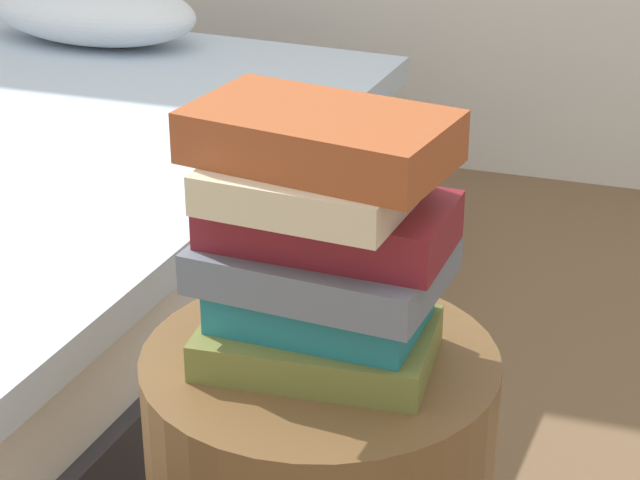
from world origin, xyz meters
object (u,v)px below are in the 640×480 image
Objects in this scene: book_slate at (324,262)px; book_cream at (313,182)px; book_olive at (322,343)px; book_maroon at (328,220)px; book_rust at (320,138)px; book_teal at (317,302)px.

book_slate is 1.26× the size of book_cream.
book_maroon reaches higher than book_olive.
book_maroon is 1.27× the size of book_cream.
book_olive is 0.95× the size of book_rust.
book_cream is at bearing -109.80° from book_slate.
book_rust is (0.01, 0.00, 0.05)m from book_cream.
book_olive is at bearing -4.55° from book_cream.
book_olive is at bearing -76.22° from book_slate.
book_rust reaches higher than book_teal.
book_olive is 0.10m from book_slate.
book_maroon is 0.98× the size of book_rust.
book_maroon is 0.11m from book_rust.
book_olive is at bearing -40.26° from book_rust.
book_cream reaches higher than book_teal.
book_rust is at bearing -87.36° from book_slate.
book_slate is (-0.00, 0.02, 0.10)m from book_olive.
book_teal is 0.85× the size of book_maroon.
book_slate is 0.11m from book_cream.
book_olive is 0.16m from book_maroon.
book_rust is at bearing 126.06° from book_olive.
book_slate reaches higher than book_olive.
book_olive is 0.97× the size of book_maroon.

